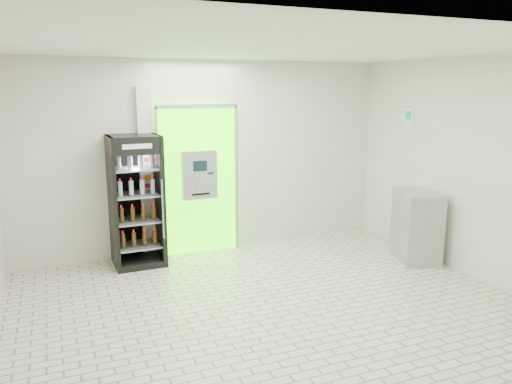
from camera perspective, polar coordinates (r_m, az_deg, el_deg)
ground at (r=6.10m, az=1.85°, el=-13.12°), size 6.00×6.00×0.00m
room_shell at (r=5.58m, az=1.98°, el=4.29°), size 6.00×6.00×6.00m
atm_assembly at (r=7.86m, az=-6.69°, el=1.49°), size 1.30×0.24×2.33m
pillar at (r=7.71m, az=-12.37°, el=2.05°), size 0.22×0.11×2.60m
beverage_cooler at (r=7.48m, az=-13.52°, el=-1.27°), size 0.74×0.69×1.91m
steel_cabinet at (r=7.92m, az=17.88°, el=-3.70°), size 0.77×0.92×1.06m
exit_sign at (r=8.34m, az=17.04°, el=8.22°), size 0.02×0.22×0.26m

